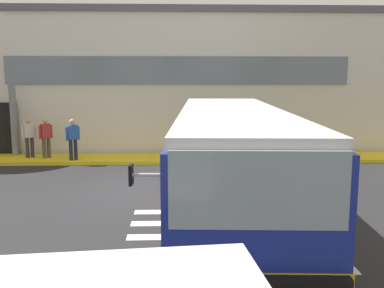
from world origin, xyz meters
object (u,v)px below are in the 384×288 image
(passenger_near_column, at_px, (29,136))
(passenger_at_curb_edge, at_px, (72,136))
(passenger_by_doorway, at_px, (46,136))
(safety_bollard_yellow, at_px, (192,155))
(bus_main_foreground, at_px, (230,162))
(entry_support_column, at_px, (14,120))

(passenger_near_column, distance_m, passenger_at_curb_edge, 2.04)
(passenger_by_doorway, bearing_deg, passenger_near_column, 169.54)
(passenger_by_doorway, xyz_separation_m, safety_bollard_yellow, (6.06, -1.11, -0.63))
(passenger_near_column, relative_size, passenger_by_doorway, 1.00)
(safety_bollard_yellow, bearing_deg, passenger_by_doorway, 169.61)
(passenger_near_column, height_order, safety_bollard_yellow, passenger_near_column)
(bus_main_foreground, distance_m, passenger_at_curb_edge, 8.76)
(passenger_by_doorway, bearing_deg, safety_bollard_yellow, -10.39)
(passenger_by_doorway, distance_m, passenger_at_curb_edge, 1.30)
(passenger_at_curb_edge, relative_size, safety_bollard_yellow, 1.86)
(entry_support_column, relative_size, passenger_near_column, 1.84)
(bus_main_foreground, xyz_separation_m, safety_bollard_yellow, (-0.75, 6.10, -0.88))
(passenger_at_curb_edge, bearing_deg, passenger_near_column, 162.48)
(passenger_near_column, relative_size, passenger_at_curb_edge, 1.00)
(entry_support_column, height_order, passenger_at_curb_edge, entry_support_column)
(entry_support_column, distance_m, passenger_at_curb_edge, 3.04)
(safety_bollard_yellow, bearing_deg, passenger_at_curb_edge, 172.56)
(passenger_by_doorway, xyz_separation_m, passenger_at_curb_edge, (1.21, -0.48, 0.03))
(entry_support_column, distance_m, passenger_by_doorway, 1.79)
(passenger_by_doorway, bearing_deg, entry_support_column, 155.80)
(entry_support_column, bearing_deg, bus_main_foreground, -43.42)
(entry_support_column, xyz_separation_m, passenger_near_column, (0.80, -0.55, -0.61))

